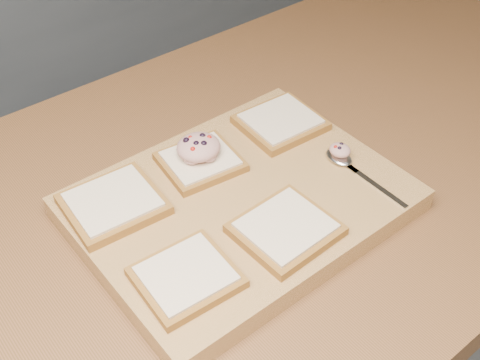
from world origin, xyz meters
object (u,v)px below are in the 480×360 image
object	(u,v)px
bread_far_center	(200,161)
spoon	(344,161)
tuna_salad_dollop	(198,147)
cutting_board	(240,204)

from	to	relation	value
bread_far_center	spoon	bearing A→B (deg)	-37.85
spoon	tuna_salad_dollop	bearing A→B (deg)	140.84
tuna_salad_dollop	spoon	size ratio (longest dim) A/B	0.43
cutting_board	bread_far_center	size ratio (longest dim) A/B	3.64
bread_far_center	spoon	distance (m)	0.22
cutting_board	bread_far_center	xyz separation A→B (m)	(-0.01, 0.09, 0.03)
bread_far_center	tuna_salad_dollop	xyz separation A→B (m)	(0.00, 0.01, 0.02)
cutting_board	spoon	distance (m)	0.18
tuna_salad_dollop	cutting_board	bearing A→B (deg)	-87.30
bread_far_center	spoon	xyz separation A→B (m)	(0.17, -0.13, -0.00)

